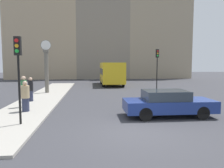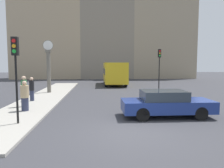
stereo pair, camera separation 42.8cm
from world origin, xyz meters
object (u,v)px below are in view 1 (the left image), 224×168
object	(u,v)px
sedan_car	(168,103)
pedestrian_tan_coat	(25,97)
street_clock	(46,67)
traffic_light_near	(18,62)
pedestrian_green_hoodie	(24,91)
pedestrian_black_jacket	(31,89)
traffic_light_far	(157,62)
bus_distant	(111,72)

from	to	relation	value
sedan_car	pedestrian_tan_coat	distance (m)	7.39
street_clock	pedestrian_tan_coat	xyz separation A→B (m)	(0.39, -7.63, -1.43)
traffic_light_near	pedestrian_green_hoodie	world-z (taller)	traffic_light_near
pedestrian_black_jacket	street_clock	bearing A→B (deg)	87.58
pedestrian_tan_coat	pedestrian_green_hoodie	distance (m)	1.29
street_clock	pedestrian_tan_coat	world-z (taller)	street_clock
traffic_light_far	pedestrian_tan_coat	size ratio (longest dim) A/B	2.45
traffic_light_near	pedestrian_black_jacket	xyz separation A→B (m)	(-1.09, 5.74, -1.77)
sedan_car	traffic_light_far	size ratio (longest dim) A/B	1.12
street_clock	pedestrian_tan_coat	bearing A→B (deg)	-87.10
traffic_light_far	bus_distant	bearing A→B (deg)	116.69
bus_distant	pedestrian_black_jacket	size ratio (longest dim) A/B	4.45
pedestrian_tan_coat	pedestrian_black_jacket	size ratio (longest dim) A/B	1.00
traffic_light_far	pedestrian_tan_coat	bearing A→B (deg)	-140.20
pedestrian_black_jacket	sedan_car	bearing A→B (deg)	-30.36
sedan_car	pedestrian_green_hoodie	bearing A→B (deg)	161.38
traffic_light_far	pedestrian_tan_coat	world-z (taller)	traffic_light_far
pedestrian_green_hoodie	traffic_light_far	bearing A→B (deg)	34.07
pedestrian_green_hoodie	bus_distant	bearing A→B (deg)	65.23
traffic_light_far	pedestrian_green_hoodie	size ratio (longest dim) A/B	2.19
street_clock	pedestrian_black_jacket	xyz separation A→B (m)	(-0.19, -4.42, -1.40)
street_clock	pedestrian_black_jacket	distance (m)	4.64
sedan_car	street_clock	bearing A→B (deg)	130.33
bus_distant	pedestrian_green_hoodie	bearing A→B (deg)	-114.77
traffic_light_far	street_clock	xyz separation A→B (m)	(-9.94, -0.33, -0.50)
bus_distant	traffic_light_far	bearing A→B (deg)	-63.31
traffic_light_near	pedestrian_tan_coat	xyz separation A→B (m)	(-0.52, 2.53, -1.81)
sedan_car	traffic_light_near	world-z (taller)	traffic_light_near
bus_distant	pedestrian_black_jacket	xyz separation A→B (m)	(-6.55, -11.87, -0.65)
traffic_light_far	pedestrian_green_hoodie	bearing A→B (deg)	-145.93
sedan_car	pedestrian_tan_coat	xyz separation A→B (m)	(-7.26, 1.38, 0.22)
sedan_car	pedestrian_tan_coat	bearing A→B (deg)	169.25
traffic_light_far	pedestrian_black_jacket	xyz separation A→B (m)	(-10.13, -4.75, -1.90)
bus_distant	street_clock	world-z (taller)	street_clock
bus_distant	traffic_light_near	xyz separation A→B (m)	(-5.46, -17.61, 1.12)
bus_distant	street_clock	bearing A→B (deg)	-130.48
sedan_car	pedestrian_black_jacket	size ratio (longest dim) A/B	2.73
pedestrian_tan_coat	bus_distant	bearing A→B (deg)	68.39
pedestrian_tan_coat	pedestrian_green_hoodie	size ratio (longest dim) A/B	0.89
pedestrian_black_jacket	bus_distant	bearing A→B (deg)	61.12
bus_distant	traffic_light_near	distance (m)	18.47
pedestrian_tan_coat	pedestrian_black_jacket	distance (m)	3.26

